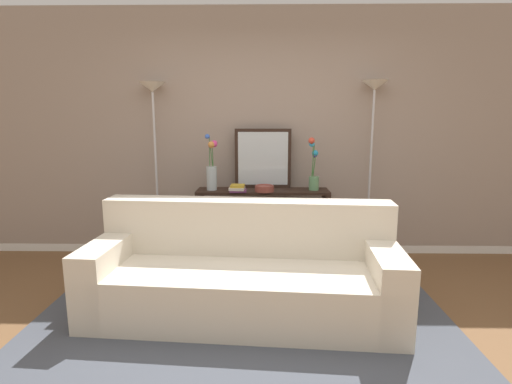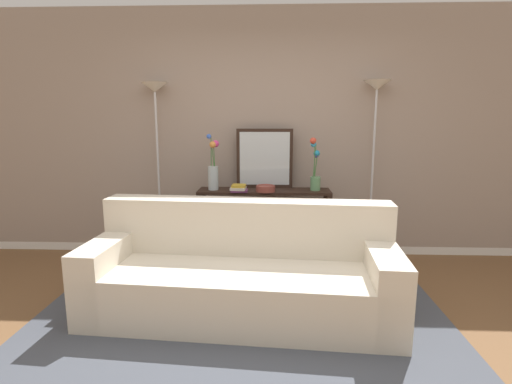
% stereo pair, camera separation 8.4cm
% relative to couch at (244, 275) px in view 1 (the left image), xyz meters
% --- Properties ---
extents(ground_plane, '(16.00, 16.00, 0.02)m').
position_rel_couch_xyz_m(ground_plane, '(0.18, -0.61, -0.32)').
color(ground_plane, brown).
extents(back_wall, '(12.00, 0.15, 2.72)m').
position_rel_couch_xyz_m(back_wall, '(0.18, 1.53, 1.05)').
color(back_wall, white).
rests_on(back_wall, ground).
extents(area_rug, '(3.25, 1.70, 0.01)m').
position_rel_couch_xyz_m(area_rug, '(-0.00, -0.16, -0.31)').
color(area_rug, '#474C56').
rests_on(area_rug, ground).
extents(couch, '(2.46, 1.07, 0.88)m').
position_rel_couch_xyz_m(couch, '(0.00, 0.00, 0.00)').
color(couch, beige).
rests_on(couch, ground).
extents(console_table, '(1.41, 0.33, 0.79)m').
position_rel_couch_xyz_m(console_table, '(0.15, 1.19, 0.23)').
color(console_table, black).
rests_on(console_table, ground).
extents(floor_lamp_left, '(0.28, 0.28, 1.92)m').
position_rel_couch_xyz_m(floor_lamp_left, '(-1.02, 1.29, 1.20)').
color(floor_lamp_left, silver).
rests_on(floor_lamp_left, ground).
extents(floor_lamp_right, '(0.28, 0.28, 1.94)m').
position_rel_couch_xyz_m(floor_lamp_right, '(1.31, 1.29, 1.21)').
color(floor_lamp_right, silver).
rests_on(floor_lamp_right, ground).
extents(wall_mirror, '(0.61, 0.02, 0.64)m').
position_rel_couch_xyz_m(wall_mirror, '(0.15, 1.33, 0.80)').
color(wall_mirror, black).
rests_on(wall_mirror, console_table).
extents(vase_tall_flowers, '(0.13, 0.13, 0.59)m').
position_rel_couch_xyz_m(vase_tall_flowers, '(-0.39, 1.18, 0.69)').
color(vase_tall_flowers, silver).
rests_on(vase_tall_flowers, console_table).
extents(vase_short_flowers, '(0.12, 0.12, 0.56)m').
position_rel_couch_xyz_m(vase_short_flowers, '(0.69, 1.20, 0.70)').
color(vase_short_flowers, '#669E6B').
rests_on(vase_short_flowers, console_table).
extents(fruit_bowl, '(0.20, 0.20, 0.06)m').
position_rel_couch_xyz_m(fruit_bowl, '(0.17, 1.10, 0.51)').
color(fruit_bowl, brown).
rests_on(fruit_bowl, console_table).
extents(book_stack, '(0.18, 0.17, 0.07)m').
position_rel_couch_xyz_m(book_stack, '(-0.12, 1.09, 0.51)').
color(book_stack, '#6B3360').
rests_on(book_stack, console_table).
extents(book_row_under_console, '(0.44, 0.16, 0.12)m').
position_rel_couch_xyz_m(book_row_under_console, '(-0.21, 1.19, -0.26)').
color(book_row_under_console, '#BC3328').
rests_on(book_row_under_console, ground).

